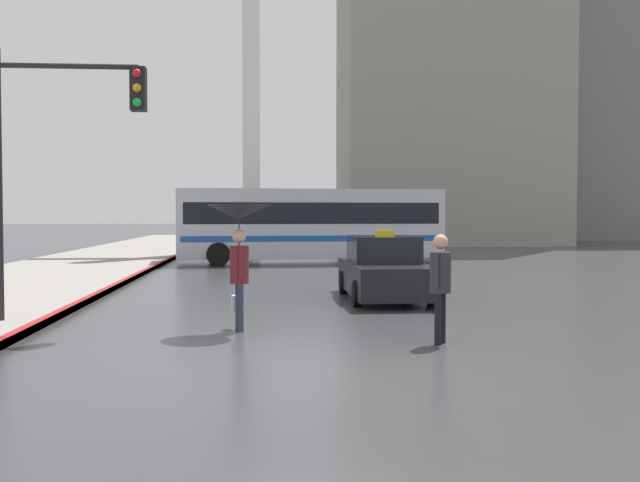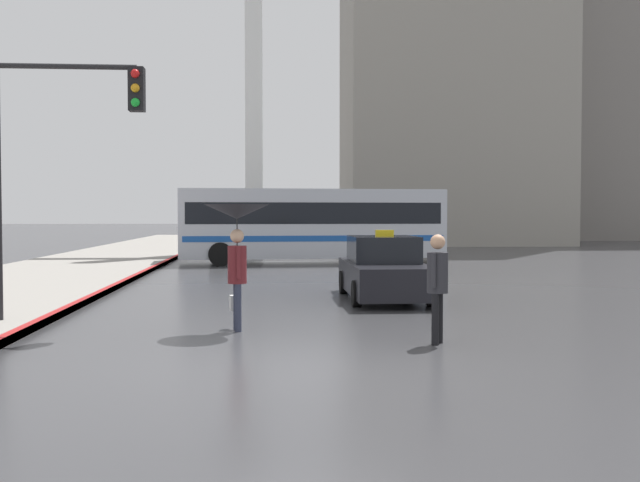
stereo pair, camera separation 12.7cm
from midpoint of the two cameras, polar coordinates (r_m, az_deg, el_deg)
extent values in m
plane|color=#38383A|center=(10.20, 0.06, -9.78)|extent=(300.00, 300.00, 0.00)
cube|color=black|center=(18.40, 4.74, -2.79)|extent=(1.80, 4.58, 0.74)
cube|color=black|center=(18.59, 4.64, -0.61)|extent=(1.58, 2.06, 0.64)
cylinder|color=black|center=(17.20, 8.32, -3.93)|extent=(0.20, 0.60, 0.60)
cylinder|color=black|center=(16.91, 2.65, -4.02)|extent=(0.20, 0.60, 0.60)
cylinder|color=black|center=(19.97, 6.51, -3.09)|extent=(0.20, 0.60, 0.60)
cylinder|color=black|center=(19.71, 1.62, -3.15)|extent=(0.20, 0.60, 0.60)
cube|color=yellow|center=(18.34, 4.75, 0.60)|extent=(0.44, 0.16, 0.16)
cube|color=#B2B7C1|center=(31.60, -0.89, 1.35)|extent=(11.22, 3.36, 2.86)
cube|color=black|center=(31.60, -0.89, 2.13)|extent=(10.67, 3.34, 0.87)
cube|color=#194C9E|center=(31.62, -0.89, 0.26)|extent=(10.89, 3.36, 0.24)
cylinder|color=black|center=(30.13, -7.87, -1.01)|extent=(0.98, 0.35, 0.96)
cylinder|color=black|center=(32.53, -7.96, -0.79)|extent=(0.98, 0.35, 0.96)
cylinder|color=black|center=(31.19, 5.98, -0.90)|extent=(0.98, 0.35, 0.96)
cylinder|color=black|center=(33.51, 4.91, -0.69)|extent=(0.98, 0.35, 0.96)
cylinder|color=#2D3347|center=(13.40, -6.37, -5.09)|extent=(0.14, 0.14, 0.85)
cylinder|color=#2D3347|center=(13.62, -6.48, -4.98)|extent=(0.14, 0.14, 0.85)
cylinder|color=maroon|center=(13.44, -6.44, -1.80)|extent=(0.39, 0.39, 0.67)
sphere|color=#DBAD89|center=(13.41, -6.45, 0.38)|extent=(0.25, 0.25, 0.25)
cylinder|color=maroon|center=(13.23, -6.33, -1.65)|extent=(0.08, 0.08, 0.57)
cylinder|color=maroon|center=(13.64, -6.55, -1.53)|extent=(0.08, 0.08, 0.57)
cone|color=#232328|center=(13.41, -6.46, 2.23)|extent=(1.16, 1.16, 0.26)
cylinder|color=black|center=(13.41, -6.45, 0.72)|extent=(0.02, 0.02, 0.71)
cube|color=white|center=(13.79, -6.78, -4.71)|extent=(0.13, 0.19, 0.28)
cylinder|color=black|center=(12.35, 8.99, -5.78)|extent=(0.16, 0.16, 0.82)
cylinder|color=black|center=(12.14, 8.70, -5.91)|extent=(0.16, 0.16, 0.82)
cylinder|color=#28282D|center=(12.17, 8.86, -2.40)|extent=(0.46, 0.46, 0.65)
sphere|color=tan|center=(12.14, 8.88, -0.06)|extent=(0.24, 0.24, 0.24)
cylinder|color=#28282D|center=(12.37, 9.14, -2.10)|extent=(0.10, 0.10, 0.55)
cylinder|color=#28282D|center=(11.96, 8.58, -2.24)|extent=(0.10, 0.10, 0.55)
cylinder|color=black|center=(14.67, -18.90, 12.49)|extent=(2.51, 0.10, 0.10)
cube|color=black|center=(14.35, -13.92, 11.16)|extent=(0.28, 0.28, 0.80)
sphere|color=red|center=(14.24, -14.04, 12.29)|extent=(0.16, 0.16, 0.16)
sphere|color=orange|center=(14.19, -14.03, 11.26)|extent=(0.16, 0.16, 0.16)
sphere|color=green|center=(14.15, -14.02, 10.22)|extent=(0.16, 0.16, 0.16)
cube|color=gray|center=(53.93, 9.73, 16.00)|extent=(14.59, 8.74, 30.19)
cube|color=gray|center=(68.34, 19.14, 14.28)|extent=(11.95, 10.67, 33.35)
cube|color=white|center=(40.59, -5.37, 14.52)|extent=(0.90, 0.90, 21.69)
camera|label=1|loc=(0.06, -90.19, -0.01)|focal=42.00mm
camera|label=2|loc=(0.06, 89.81, 0.01)|focal=42.00mm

